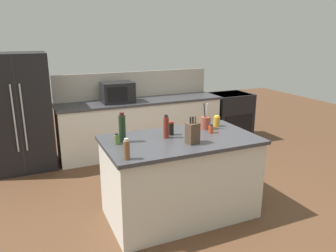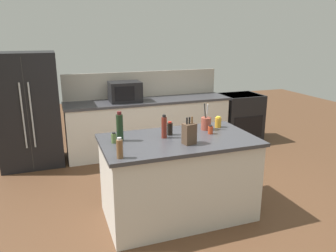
# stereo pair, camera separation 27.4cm
# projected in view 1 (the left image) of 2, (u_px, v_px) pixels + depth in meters

# --- Properties ---
(ground_plane) EXTENTS (14.00, 14.00, 0.00)m
(ground_plane) POSITION_uv_depth(u_px,v_px,m) (180.00, 213.00, 3.89)
(ground_plane) COLOR brown
(back_counter_run) EXTENTS (2.89, 0.66, 0.94)m
(back_counter_run) POSITION_uv_depth(u_px,v_px,m) (141.00, 126.00, 5.81)
(back_counter_run) COLOR beige
(back_counter_run) RESTS_ON ground_plane
(wall_backsplash) EXTENTS (2.85, 0.03, 0.46)m
(wall_backsplash) POSITION_uv_depth(u_px,v_px,m) (135.00, 84.00, 5.90)
(wall_backsplash) COLOR #B2A899
(wall_backsplash) RESTS_ON back_counter_run
(kitchen_island) EXTENTS (1.71, 0.97, 0.94)m
(kitchen_island) POSITION_uv_depth(u_px,v_px,m) (180.00, 177.00, 3.76)
(kitchen_island) COLOR beige
(kitchen_island) RESTS_ON ground_plane
(refrigerator) EXTENTS (0.93, 0.75, 1.79)m
(refrigerator) POSITION_uv_depth(u_px,v_px,m) (19.00, 113.00, 4.98)
(refrigerator) COLOR black
(refrigerator) RESTS_ON ground_plane
(range_oven) EXTENTS (0.76, 0.65, 0.92)m
(range_oven) POSITION_uv_depth(u_px,v_px,m) (229.00, 116.00, 6.54)
(range_oven) COLOR black
(range_oven) RESTS_ON ground_plane
(microwave) EXTENTS (0.53, 0.39, 0.34)m
(microwave) POSITION_uv_depth(u_px,v_px,m) (117.00, 92.00, 5.48)
(microwave) COLOR black
(microwave) RESTS_ON back_counter_run
(knife_block) EXTENTS (0.15, 0.13, 0.29)m
(knife_block) POSITION_uv_depth(u_px,v_px,m) (193.00, 133.00, 3.44)
(knife_block) COLOR #4C3828
(knife_block) RESTS_ON kitchen_island
(utensil_crock) EXTENTS (0.12, 0.12, 0.32)m
(utensil_crock) POSITION_uv_depth(u_px,v_px,m) (206.00, 122.00, 3.97)
(utensil_crock) COLOR brown
(utensil_crock) RESTS_ON kitchen_island
(wine_bottle) EXTENTS (0.07, 0.07, 0.33)m
(wine_bottle) POSITION_uv_depth(u_px,v_px,m) (122.00, 128.00, 3.47)
(wine_bottle) COLOR black
(wine_bottle) RESTS_ON kitchen_island
(honey_jar) EXTENTS (0.08, 0.08, 0.14)m
(honey_jar) POSITION_uv_depth(u_px,v_px,m) (217.00, 121.00, 4.08)
(honey_jar) COLOR gold
(honey_jar) RESTS_ON kitchen_island
(vinegar_bottle) EXTENTS (0.06, 0.06, 0.26)m
(vinegar_bottle) POSITION_uv_depth(u_px,v_px,m) (166.00, 127.00, 3.61)
(vinegar_bottle) COLOR maroon
(vinegar_bottle) RESTS_ON kitchen_island
(pepper_grinder) EXTENTS (0.06, 0.06, 0.20)m
(pepper_grinder) POSITION_uv_depth(u_px,v_px,m) (127.00, 150.00, 3.00)
(pepper_grinder) COLOR brown
(pepper_grinder) RESTS_ON kitchen_island
(soy_sauce_bottle) EXTENTS (0.06, 0.06, 0.16)m
(soy_sauce_bottle) POSITION_uv_depth(u_px,v_px,m) (171.00, 129.00, 3.73)
(soy_sauce_bottle) COLOR black
(soy_sauce_bottle) RESTS_ON kitchen_island
(spice_jar_oregano) EXTENTS (0.06, 0.06, 0.12)m
(spice_jar_oregano) POSITION_uv_depth(u_px,v_px,m) (117.00, 139.00, 3.43)
(spice_jar_oregano) COLOR #567038
(spice_jar_oregano) RESTS_ON kitchen_island
(spice_jar_paprika) EXTENTS (0.06, 0.06, 0.10)m
(spice_jar_paprika) POSITION_uv_depth(u_px,v_px,m) (211.00, 129.00, 3.81)
(spice_jar_paprika) COLOR #B73D1E
(spice_jar_paprika) RESTS_ON kitchen_island
(salt_shaker) EXTENTS (0.05, 0.05, 0.12)m
(salt_shaker) POSITION_uv_depth(u_px,v_px,m) (190.00, 133.00, 3.63)
(salt_shaker) COLOR silver
(salt_shaker) RESTS_ON kitchen_island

